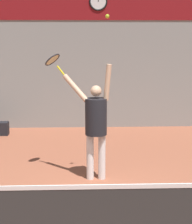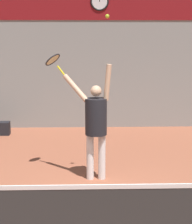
{
  "view_description": "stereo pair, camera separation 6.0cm",
  "coord_description": "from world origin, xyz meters",
  "px_view_note": "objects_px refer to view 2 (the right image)",
  "views": [
    {
      "loc": [
        -0.24,
        -5.24,
        2.57
      ],
      "look_at": [
        0.03,
        1.74,
        1.23
      ],
      "focal_mm": 65.0,
      "sensor_mm": 36.0,
      "label": 1
    },
    {
      "loc": [
        -0.19,
        -5.24,
        2.57
      ],
      "look_at": [
        0.03,
        1.74,
        1.23
      ],
      "focal_mm": 65.0,
      "sensor_mm": 36.0,
      "label": 2
    }
  ],
  "objects_px": {
    "scoreboard_clock": "(100,1)",
    "tennis_racket": "(53,61)",
    "tennis_player": "(96,121)",
    "tennis_ball": "(107,16)"
  },
  "relations": [
    {
      "from": "tennis_racket",
      "to": "tennis_ball",
      "type": "relative_size",
      "value": 6.28
    },
    {
      "from": "scoreboard_clock",
      "to": "tennis_player",
      "type": "xyz_separation_m",
      "value": [
        -0.23,
        -4.13,
        -2.37
      ]
    },
    {
      "from": "tennis_player",
      "to": "tennis_ball",
      "type": "relative_size",
      "value": 30.54
    },
    {
      "from": "scoreboard_clock",
      "to": "tennis_ball",
      "type": "height_order",
      "value": "scoreboard_clock"
    },
    {
      "from": "scoreboard_clock",
      "to": "tennis_racket",
      "type": "relative_size",
      "value": 1.15
    },
    {
      "from": "scoreboard_clock",
      "to": "tennis_player",
      "type": "height_order",
      "value": "scoreboard_clock"
    },
    {
      "from": "scoreboard_clock",
      "to": "tennis_ball",
      "type": "distance_m",
      "value": 4.29
    },
    {
      "from": "tennis_player",
      "to": "tennis_ball",
      "type": "height_order",
      "value": "tennis_ball"
    },
    {
      "from": "tennis_player",
      "to": "tennis_racket",
      "type": "relative_size",
      "value": 4.87
    },
    {
      "from": "scoreboard_clock",
      "to": "tennis_racket",
      "type": "distance_m",
      "value": 4.06
    }
  ]
}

